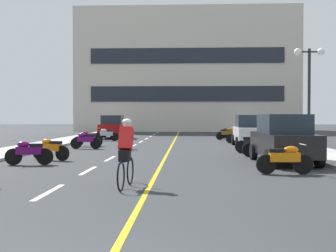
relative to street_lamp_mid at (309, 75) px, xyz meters
name	(u,v)px	position (x,y,z in m)	size (l,w,h in m)	color
ground_plane	(167,147)	(-7.05, 3.47, -3.73)	(140.00, 140.00, 0.00)	#2D3033
curb_left	(58,142)	(-14.25, 6.47, -3.67)	(2.40, 72.00, 0.12)	#A8A8A3
curb_right	(283,143)	(0.15, 6.47, -3.67)	(2.40, 72.00, 0.12)	#A8A8A3
lane_dash_1	(49,192)	(-9.05, -11.53, -3.73)	(0.14, 2.20, 0.01)	silver
lane_dash_2	(88,171)	(-9.05, -7.53, -3.73)	(0.14, 2.20, 0.01)	silver
lane_dash_3	(110,159)	(-9.05, -3.53, -3.73)	(0.14, 2.20, 0.01)	silver
lane_dash_4	(124,151)	(-9.05, 0.47, -3.73)	(0.14, 2.20, 0.01)	silver
lane_dash_5	(134,146)	(-9.05, 4.47, -3.73)	(0.14, 2.20, 0.01)	silver
lane_dash_6	(141,142)	(-9.05, 8.47, -3.73)	(0.14, 2.20, 0.01)	silver
lane_dash_7	(146,139)	(-9.05, 12.47, -3.73)	(0.14, 2.20, 0.01)	silver
lane_dash_8	(151,136)	(-9.05, 16.47, -3.73)	(0.14, 2.20, 0.01)	silver
lane_dash_9	(154,134)	(-9.05, 20.47, -3.73)	(0.14, 2.20, 0.01)	silver
lane_dash_10	(157,133)	(-9.05, 24.47, -3.73)	(0.14, 2.20, 0.01)	silver
lane_dash_11	(160,132)	(-9.05, 28.47, -3.73)	(0.14, 2.20, 0.01)	silver
centre_line_yellow	(173,144)	(-6.80, 6.47, -3.73)	(0.12, 66.00, 0.01)	gold
office_building	(187,72)	(-5.96, 32.08, 3.34)	(25.60, 9.34, 14.16)	beige
street_lamp_mid	(309,75)	(0.00, 0.00, 0.00)	(1.46, 0.36, 4.91)	black
parked_car_near	(284,139)	(-2.30, -5.07, -2.82)	(2.06, 4.27, 1.82)	black
parked_car_mid	(250,131)	(-2.24, 3.92, -2.82)	(2.01, 4.24, 1.82)	black
parked_car_far	(113,127)	(-11.81, 13.08, -2.82)	(2.04, 4.26, 1.82)	black
motorcycle_3	(285,159)	(-2.93, -8.14, -3.26)	(1.70, 0.60, 0.92)	black
motorcycle_4	(29,152)	(-11.54, -6.03, -3.26)	(1.70, 0.60, 0.92)	black
motorcycle_5	(50,148)	(-11.30, -4.32, -3.26)	(1.63, 0.81, 0.92)	black
motorcycle_6	(262,146)	(-2.65, -2.45, -3.26)	(1.70, 0.60, 0.92)	black
motorcycle_7	(254,143)	(-2.76, -0.71, -3.26)	(1.69, 0.64, 0.92)	black
motorcycle_8	(86,140)	(-11.31, 1.75, -3.26)	(1.70, 0.60, 0.92)	black
motorcycle_9	(88,138)	(-11.63, 3.60, -3.26)	(1.70, 0.60, 0.92)	black
motorcycle_10	(239,136)	(-2.53, 6.91, -3.26)	(1.70, 0.60, 0.92)	black
motorcycle_11	(106,134)	(-11.59, 9.30, -3.26)	(1.70, 0.60, 0.92)	black
motorcycle_12	(227,133)	(-2.92, 11.33, -3.26)	(1.67, 0.69, 0.92)	black
motorcycle_13	(230,132)	(-2.47, 13.50, -3.26)	(1.65, 0.75, 0.92)	black
cyclist_rider	(126,151)	(-7.38, -10.72, -2.85)	(0.42, 1.77, 1.71)	black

